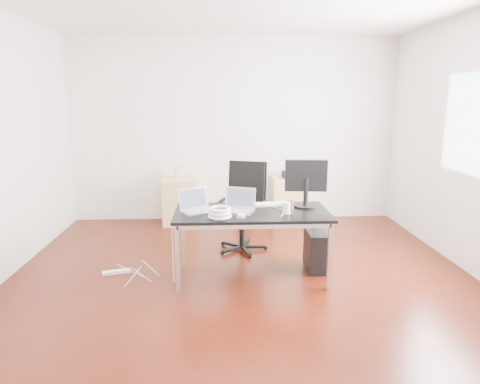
{
  "coord_description": "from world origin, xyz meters",
  "views": [
    {
      "loc": [
        -0.23,
        -4.14,
        1.88
      ],
      "look_at": [
        0.0,
        0.55,
        0.85
      ],
      "focal_mm": 32.0,
      "sensor_mm": 36.0,
      "label": 1
    }
  ],
  "objects_px": {
    "filing_cabinet_right": "(288,200)",
    "pc_tower": "(316,250)",
    "office_chair": "(244,202)",
    "desk": "(252,216)",
    "filing_cabinet_left": "(180,201)"
  },
  "relations": [
    {
      "from": "filing_cabinet_right",
      "to": "pc_tower",
      "type": "relative_size",
      "value": 1.56
    },
    {
      "from": "filing_cabinet_right",
      "to": "pc_tower",
      "type": "bearing_deg",
      "value": -89.64
    },
    {
      "from": "office_chair",
      "to": "filing_cabinet_right",
      "type": "bearing_deg",
      "value": 76.45
    },
    {
      "from": "filing_cabinet_right",
      "to": "pc_tower",
      "type": "height_order",
      "value": "filing_cabinet_right"
    },
    {
      "from": "desk",
      "to": "filing_cabinet_right",
      "type": "height_order",
      "value": "desk"
    },
    {
      "from": "office_chair",
      "to": "pc_tower",
      "type": "bearing_deg",
      "value": -24.17
    },
    {
      "from": "filing_cabinet_right",
      "to": "filing_cabinet_left",
      "type": "bearing_deg",
      "value": 180.0
    },
    {
      "from": "office_chair",
      "to": "pc_tower",
      "type": "xyz_separation_m",
      "value": [
        0.76,
        -0.73,
        -0.39
      ]
    },
    {
      "from": "desk",
      "to": "pc_tower",
      "type": "distance_m",
      "value": 0.88
    },
    {
      "from": "office_chair",
      "to": "filing_cabinet_right",
      "type": "distance_m",
      "value": 1.4
    },
    {
      "from": "filing_cabinet_right",
      "to": "desk",
      "type": "bearing_deg",
      "value": -109.22
    },
    {
      "from": "desk",
      "to": "filing_cabinet_left",
      "type": "distance_m",
      "value": 2.3
    },
    {
      "from": "office_chair",
      "to": "pc_tower",
      "type": "relative_size",
      "value": 2.4
    },
    {
      "from": "filing_cabinet_left",
      "to": "pc_tower",
      "type": "relative_size",
      "value": 1.56
    },
    {
      "from": "filing_cabinet_left",
      "to": "filing_cabinet_right",
      "type": "xyz_separation_m",
      "value": [
        1.66,
        0.0,
        0.0
      ]
    }
  ]
}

